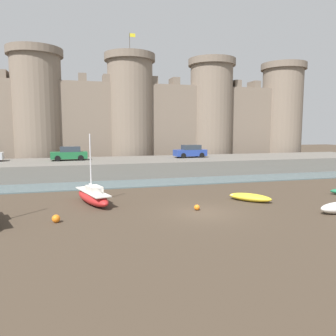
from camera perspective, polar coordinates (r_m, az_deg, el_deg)
The scene contains 10 objects.
ground_plane at distance 21.58m, azimuth 6.19°, elevation -7.71°, with size 160.00×160.00×0.00m, color #423528.
water_channel at distance 33.07m, azimuth -1.73°, elevation -2.53°, with size 80.00×4.50×0.10m, color slate.
quay_road at distance 39.97m, azimuth -4.23°, elevation 0.28°, with size 63.41×10.00×1.79m, color #666059.
castle at distance 49.29m, azimuth -6.55°, elevation 9.16°, with size 58.75×7.34×19.17m.
rowboat_foreground_right at distance 25.47m, azimuth 14.09°, elevation -4.94°, with size 3.01×3.23×0.58m.
sailboat_foreground_centre at distance 24.43m, azimuth -12.97°, elevation -4.82°, with size 2.72×5.53×5.07m.
mooring_buoy_near_shore at distance 20.22m, azimuth -18.92°, elevation -8.35°, with size 0.47×0.47×0.47m, color orange.
mooring_buoy_mid_mud at distance 22.07m, azimuth 5.06°, elevation -6.86°, with size 0.38×0.38×0.38m, color orange.
car_quay_west at distance 42.26m, azimuth 3.92°, elevation 2.90°, with size 4.20×2.09×1.62m.
car_quay_centre_west at distance 39.85m, azimuth -16.83°, elevation 2.40°, with size 4.20×2.09×1.62m.
Camera 1 is at (-7.81, -19.39, 5.36)m, focal length 35.00 mm.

